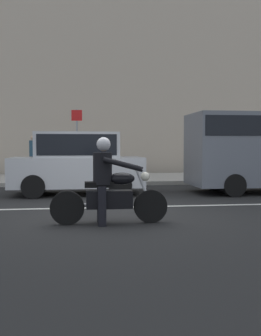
{
  "coord_description": "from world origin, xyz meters",
  "views": [
    {
      "loc": [
        -0.54,
        -7.98,
        1.4
      ],
      "look_at": [
        0.4,
        -0.9,
        1.0
      ],
      "focal_mm": 41.94,
      "sensor_mm": 36.0,
      "label": 1
    }
  ],
  "objects_px": {
    "parked_hatchback_silver": "(77,162)",
    "pedestrian_bystander": "(34,153)",
    "motorcycle_with_rider_black_leather": "(109,189)",
    "street_sign_post": "(77,136)"
  },
  "relations": [
    {
      "from": "parked_hatchback_silver",
      "to": "street_sign_post",
      "type": "relative_size",
      "value": 1.35
    },
    {
      "from": "motorcycle_with_rider_black_leather",
      "to": "pedestrian_bystander",
      "type": "height_order",
      "value": "pedestrian_bystander"
    },
    {
      "from": "motorcycle_with_rider_black_leather",
      "to": "pedestrian_bystander",
      "type": "bearing_deg",
      "value": 104.11
    },
    {
      "from": "parked_hatchback_silver",
      "to": "motorcycle_with_rider_black_leather",
      "type": "bearing_deg",
      "value": -82.7
    },
    {
      "from": "motorcycle_with_rider_black_leather",
      "to": "pedestrian_bystander",
      "type": "xyz_separation_m",
      "value": [
        -2.36,
        9.38,
        0.49
      ]
    },
    {
      "from": "motorcycle_with_rider_black_leather",
      "to": "parked_hatchback_silver",
      "type": "xyz_separation_m",
      "value": [
        -0.57,
        4.46,
        0.29
      ]
    },
    {
      "from": "street_sign_post",
      "to": "pedestrian_bystander",
      "type": "xyz_separation_m",
      "value": [
        -1.76,
        -0.1,
        -0.68
      ]
    },
    {
      "from": "parked_hatchback_silver",
      "to": "pedestrian_bystander",
      "type": "height_order",
      "value": "pedestrian_bystander"
    },
    {
      "from": "motorcycle_with_rider_black_leather",
      "to": "pedestrian_bystander",
      "type": "relative_size",
      "value": 1.24
    },
    {
      "from": "parked_hatchback_silver",
      "to": "pedestrian_bystander",
      "type": "relative_size",
      "value": 2.22
    }
  ]
}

